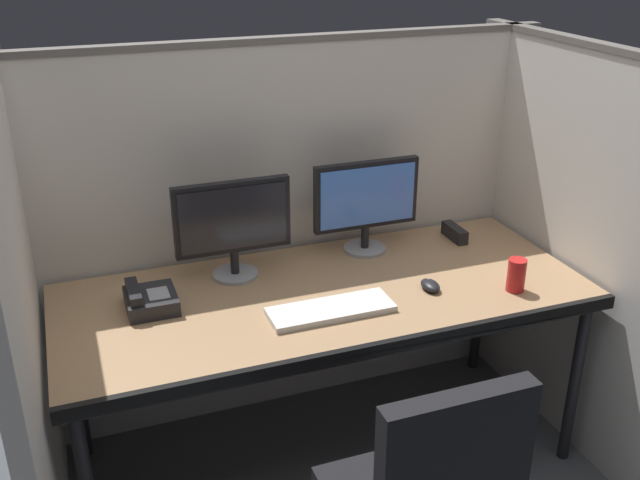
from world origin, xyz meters
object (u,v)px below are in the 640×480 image
monitor_right (366,200)px  soda_can (516,275)px  red_stapler (455,233)px  desk_phone (149,300)px  desk (326,305)px  computer_mouse (430,285)px  keyboard_main (331,310)px  monitor_left (233,223)px

monitor_right → soda_can: monitor_right is taller
monitor_right → soda_can: 0.64m
soda_can → red_stapler: (0.03, 0.48, -0.03)m
monitor_right → desk_phone: (-0.88, -0.18, -0.18)m
desk → computer_mouse: bearing=-17.0°
desk → keyboard_main: 0.16m
monitor_right → keyboard_main: size_ratio=1.00×
monitor_right → computer_mouse: bearing=-77.8°
monitor_right → red_stapler: monitor_right is taller
monitor_left → monitor_right: (0.55, 0.04, 0.00)m
desk → desk_phone: 0.62m
monitor_left → red_stapler: bearing=1.2°
monitor_right → desk_phone: monitor_right is taller
monitor_right → red_stapler: bearing=-3.5°
desk_phone → red_stapler: 1.29m
computer_mouse → desk_phone: (-0.97, 0.21, 0.02)m
monitor_right → soda_can: size_ratio=3.52×
monitor_right → red_stapler: 0.44m
desk_phone → soda_can: size_ratio=1.56×
computer_mouse → soda_can: soda_can is taller
desk → monitor_right: monitor_right is taller
desk → monitor_right: size_ratio=4.42×
keyboard_main → soda_can: 0.69m
monitor_left → red_stapler: 0.96m
monitor_left → keyboard_main: monitor_left is taller
desk → keyboard_main: keyboard_main is taller
monitor_right → keyboard_main: monitor_right is taller
computer_mouse → red_stapler: bearing=49.8°
keyboard_main → desk_phone: desk_phone is taller
computer_mouse → red_stapler: red_stapler is taller
monitor_right → keyboard_main: 0.56m
desk → desk_phone: bearing=170.6°
monitor_right → red_stapler: size_ratio=2.87×
desk → computer_mouse: size_ratio=19.79×
keyboard_main → desk_phone: 0.62m
desk → red_stapler: 0.72m
computer_mouse → desk_phone: desk_phone is taller
monitor_right → monitor_left: bearing=-175.4°
desk → monitor_left: monitor_left is taller
computer_mouse → desk_phone: size_ratio=0.51×
monitor_right → keyboard_main: (-0.31, -0.42, -0.20)m
monitor_left → soda_can: monitor_left is taller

